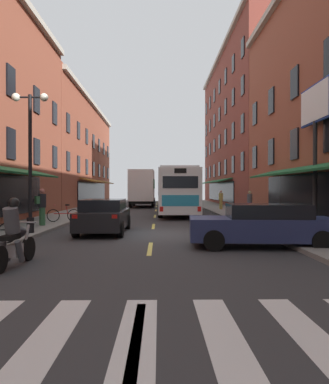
# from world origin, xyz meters

# --- Properties ---
(ground_plane) EXTENTS (34.80, 80.00, 0.10)m
(ground_plane) POSITION_xyz_m (0.00, 0.00, -0.05)
(ground_plane) COLOR #333335
(lane_centre_dashes) EXTENTS (0.14, 73.90, 0.01)m
(lane_centre_dashes) POSITION_xyz_m (0.00, -0.25, 0.00)
(lane_centre_dashes) COLOR #DBCC4C
(lane_centre_dashes) RESTS_ON ground
(crosswalk_near) EXTENTS (7.10, 2.80, 0.01)m
(crosswalk_near) POSITION_xyz_m (0.00, -10.00, 0.00)
(crosswalk_near) COLOR silver
(crosswalk_near) RESTS_ON ground
(sidewalk_left) EXTENTS (3.00, 80.00, 0.14)m
(sidewalk_left) POSITION_xyz_m (-5.90, 0.00, 0.07)
(sidewalk_left) COLOR gray
(sidewalk_left) RESTS_ON ground
(sidewalk_right) EXTENTS (3.00, 80.00, 0.14)m
(sidewalk_right) POSITION_xyz_m (5.90, 0.00, 0.07)
(sidewalk_right) COLOR gray
(sidewalk_right) RESTS_ON ground
(billboard_sign) EXTENTS (0.40, 2.81, 6.26)m
(billboard_sign) POSITION_xyz_m (7.05, 0.68, 4.88)
(billboard_sign) COLOR black
(billboard_sign) RESTS_ON sidewalk_right
(transit_bus) EXTENTS (2.71, 12.20, 3.27)m
(transit_bus) POSITION_xyz_m (1.56, 11.95, 1.72)
(transit_bus) COLOR white
(transit_bus) RESTS_ON ground
(box_truck) EXTENTS (2.52, 7.16, 3.71)m
(box_truck) POSITION_xyz_m (-1.43, 21.80, 1.94)
(box_truck) COLOR #B21E19
(box_truck) RESTS_ON ground
(sedan_near) EXTENTS (4.69, 2.17, 1.38)m
(sedan_near) POSITION_xyz_m (3.61, -3.27, 0.71)
(sedan_near) COLOR navy
(sedan_near) RESTS_ON ground
(sedan_mid) EXTENTS (2.01, 4.61, 1.31)m
(sedan_mid) POSITION_xyz_m (-1.37, 33.76, 0.68)
(sedan_mid) COLOR silver
(sedan_mid) RESTS_ON ground
(sedan_far) EXTENTS (1.95, 4.30, 1.43)m
(sedan_far) POSITION_xyz_m (-2.05, 0.43, 0.73)
(sedan_far) COLOR black
(sedan_far) RESTS_ON ground
(motorcycle_rider) EXTENTS (0.62, 2.07, 1.66)m
(motorcycle_rider) POSITION_xyz_m (-3.17, -6.07, 0.71)
(motorcycle_rider) COLOR black
(motorcycle_rider) RESTS_ON ground
(bicycle_mid) EXTENTS (1.71, 0.48, 0.91)m
(bicycle_mid) POSITION_xyz_m (-4.74, 4.07, 0.50)
(bicycle_mid) COLOR black
(bicycle_mid) RESTS_ON sidewalk_left
(pedestrian_near) EXTENTS (0.51, 0.49, 1.74)m
(pedestrian_near) POSITION_xyz_m (-5.27, 2.26, 1.06)
(pedestrian_near) COLOR #33663F
(pedestrian_near) RESTS_ON sidewalk_left
(pedestrian_mid) EXTENTS (0.36, 0.36, 1.60)m
(pedestrian_mid) POSITION_xyz_m (6.66, 10.18, 0.95)
(pedestrian_mid) COLOR #66387F
(pedestrian_mid) RESTS_ON sidewalk_right
(pedestrian_far) EXTENTS (0.36, 0.36, 1.60)m
(pedestrian_far) POSITION_xyz_m (5.56, 15.47, 0.96)
(pedestrian_far) COLOR #B29947
(pedestrian_far) RESTS_ON sidewalk_right
(street_lamp_twin) EXTENTS (1.42, 0.32, 5.49)m
(street_lamp_twin) POSITION_xyz_m (-4.79, -0.57, 3.17)
(street_lamp_twin) COLOR black
(street_lamp_twin) RESTS_ON sidewalk_left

